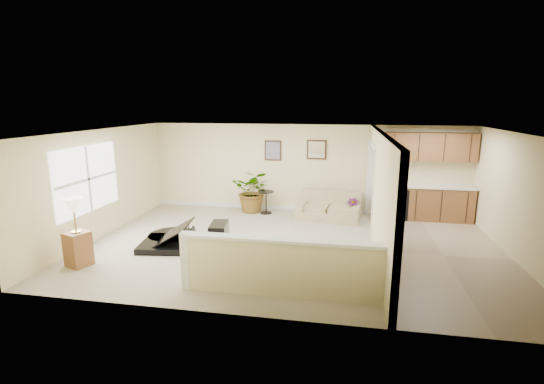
% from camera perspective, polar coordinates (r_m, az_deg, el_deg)
% --- Properties ---
extents(floor, '(9.00, 9.00, 0.00)m').
position_cam_1_polar(floor, '(8.77, 2.87, -7.86)').
color(floor, tan).
rests_on(floor, ground).
extents(back_wall, '(9.00, 0.04, 2.50)m').
position_cam_1_polar(back_wall, '(11.34, 4.90, 3.41)').
color(back_wall, beige).
rests_on(back_wall, floor).
extents(front_wall, '(9.00, 0.04, 2.50)m').
position_cam_1_polar(front_wall, '(5.55, -1.01, -6.55)').
color(front_wall, beige).
rests_on(front_wall, floor).
extents(left_wall, '(0.04, 6.00, 2.50)m').
position_cam_1_polar(left_wall, '(10.01, -23.52, 1.13)').
color(left_wall, beige).
rests_on(left_wall, floor).
extents(right_wall, '(0.04, 6.00, 2.50)m').
position_cam_1_polar(right_wall, '(9.04, 32.56, -0.99)').
color(right_wall, beige).
rests_on(right_wall, floor).
extents(ceiling, '(9.00, 6.00, 0.04)m').
position_cam_1_polar(ceiling, '(8.23, 3.07, 8.67)').
color(ceiling, white).
rests_on(ceiling, back_wall).
extents(kitchen_vinyl, '(2.70, 6.00, 0.01)m').
position_cam_1_polar(kitchen_vinyl, '(8.96, 23.51, -8.46)').
color(kitchen_vinyl, gray).
rests_on(kitchen_vinyl, floor).
extents(interior_partition, '(0.18, 5.99, 2.50)m').
position_cam_1_polar(interior_partition, '(8.63, 15.11, -0.16)').
color(interior_partition, beige).
rests_on(interior_partition, floor).
extents(pony_half_wall, '(3.42, 0.22, 1.00)m').
position_cam_1_polar(pony_half_wall, '(6.45, 0.91, -10.69)').
color(pony_half_wall, beige).
rests_on(pony_half_wall, floor).
extents(left_window, '(0.05, 2.15, 1.45)m').
position_cam_1_polar(left_window, '(9.56, -25.19, 1.70)').
color(left_window, white).
rests_on(left_window, left_wall).
extents(wall_art_left, '(0.48, 0.04, 0.58)m').
position_cam_1_polar(wall_art_left, '(11.36, 0.14, 6.03)').
color(wall_art_left, '#361E13').
rests_on(wall_art_left, back_wall).
extents(wall_mirror, '(0.55, 0.04, 0.55)m').
position_cam_1_polar(wall_mirror, '(11.21, 6.48, 6.11)').
color(wall_mirror, '#361E13').
rests_on(wall_mirror, back_wall).
extents(kitchen_cabinets, '(2.36, 0.65, 2.33)m').
position_cam_1_polar(kitchen_cabinets, '(11.31, 21.04, 0.61)').
color(kitchen_cabinets, brown).
rests_on(kitchen_cabinets, floor).
extents(piano, '(1.60, 1.64, 1.20)m').
position_cam_1_polar(piano, '(8.96, -14.38, -4.40)').
color(piano, black).
rests_on(piano, floor).
extents(piano_bench, '(0.46, 0.75, 0.47)m').
position_cam_1_polar(piano_bench, '(8.93, -7.68, -5.97)').
color(piano_bench, black).
rests_on(piano_bench, floor).
extents(loveseat, '(1.79, 1.17, 0.95)m').
position_cam_1_polar(loveseat, '(10.83, 8.23, -1.93)').
color(loveseat, tan).
rests_on(loveseat, floor).
extents(accent_table, '(0.45, 0.45, 0.65)m').
position_cam_1_polar(accent_table, '(11.18, -0.86, -1.05)').
color(accent_table, black).
rests_on(accent_table, floor).
extents(palm_plant, '(1.15, 1.01, 1.23)m').
position_cam_1_polar(palm_plant, '(11.32, -2.75, 0.10)').
color(palm_plant, black).
rests_on(palm_plant, floor).
extents(small_plant, '(0.41, 0.41, 0.59)m').
position_cam_1_polar(small_plant, '(10.82, 11.48, -2.69)').
color(small_plant, black).
rests_on(small_plant, floor).
extents(lamp_stand, '(0.51, 0.51, 1.34)m').
position_cam_1_polar(lamp_stand, '(8.46, -26.42, -5.94)').
color(lamp_stand, brown).
rests_on(lamp_stand, floor).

